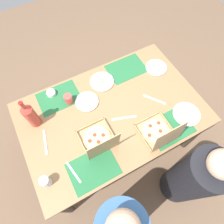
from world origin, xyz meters
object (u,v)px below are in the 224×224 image
(cup_clear_right, at_px, (46,182))
(diner_right_seat, at_px, (120,224))
(plate_middle, at_px, (102,82))
(soda_bottle, at_px, (31,115))
(plate_far_left, at_px, (87,102))
(plate_near_right, at_px, (186,114))
(pizza_box_center, at_px, (158,133))
(condiment_bowl, at_px, (51,93))
(cup_dark, at_px, (68,99))
(diner_left_seat, at_px, (192,178))
(pizza_box_corner_left, at_px, (98,140))
(plate_near_left, at_px, (156,68))

(cup_clear_right, height_order, diner_right_seat, diner_right_seat)
(plate_middle, distance_m, diner_right_seat, 1.18)
(soda_bottle, bearing_deg, plate_far_left, 177.15)
(plate_near_right, bearing_deg, plate_middle, -53.34)
(pizza_box_center, distance_m, plate_near_right, 0.32)
(pizza_box_center, relative_size, soda_bottle, 0.90)
(condiment_bowl, bearing_deg, soda_bottle, 44.34)
(cup_dark, height_order, diner_left_seat, diner_left_seat)
(plate_middle, relative_size, diner_right_seat, 0.19)
(pizza_box_corner_left, relative_size, condiment_bowl, 3.59)
(cup_dark, relative_size, diner_right_seat, 0.08)
(pizza_box_corner_left, bearing_deg, soda_bottle, -46.15)
(plate_middle, xyz_separation_m, condiment_bowl, (0.46, -0.09, 0.01))
(pizza_box_center, distance_m, cup_clear_right, 0.90)
(pizza_box_corner_left, bearing_deg, diner_left_seat, 134.36)
(plate_near_left, height_order, cup_dark, cup_dark)
(plate_far_left, distance_m, diner_right_seat, 0.99)
(pizza_box_corner_left, height_order, plate_far_left, pizza_box_corner_left)
(diner_left_seat, bearing_deg, cup_clear_right, -24.96)
(pizza_box_center, relative_size, plate_middle, 1.33)
(plate_near_right, bearing_deg, pizza_box_center, 6.62)
(cup_dark, height_order, cup_clear_right, cup_clear_right)
(pizza_box_center, height_order, diner_left_seat, diner_left_seat)
(soda_bottle, height_order, diner_left_seat, diner_left_seat)
(plate_far_left, height_order, cup_dark, cup_dark)
(pizza_box_center, bearing_deg, diner_right_seat, 35.75)
(plate_near_right, distance_m, cup_dark, 1.01)
(cup_dark, xyz_separation_m, diner_right_seat, (0.07, 1.03, -0.25))
(plate_far_left, bearing_deg, plate_near_right, 143.55)
(pizza_box_center, bearing_deg, pizza_box_corner_left, -21.19)
(plate_near_left, bearing_deg, cup_clear_right, 21.53)
(cup_clear_right, bearing_deg, pizza_box_center, 175.63)
(soda_bottle, distance_m, diner_left_seat, 1.40)
(diner_left_seat, distance_m, diner_right_seat, 0.69)
(plate_middle, height_order, soda_bottle, soda_bottle)
(plate_near_left, distance_m, soda_bottle, 1.21)
(pizza_box_corner_left, bearing_deg, pizza_box_center, 158.81)
(plate_middle, relative_size, cup_clear_right, 2.20)
(pizza_box_center, xyz_separation_m, plate_middle, (0.16, -0.67, -0.04))
(plate_near_right, distance_m, diner_left_seat, 0.54)
(pizza_box_corner_left, height_order, pizza_box_center, pizza_box_center)
(pizza_box_center, relative_size, plate_far_left, 1.45)
(cup_clear_right, distance_m, condiment_bowl, 0.76)
(plate_near_left, bearing_deg, diner_right_seat, 46.00)
(plate_near_right, bearing_deg, condiment_bowl, -38.17)
(plate_near_right, height_order, cup_dark, cup_dark)
(plate_near_right, height_order, diner_left_seat, diner_left_seat)
(pizza_box_center, relative_size, plate_near_right, 1.28)
(condiment_bowl, distance_m, diner_left_seat, 1.41)
(pizza_box_center, distance_m, plate_near_left, 0.69)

